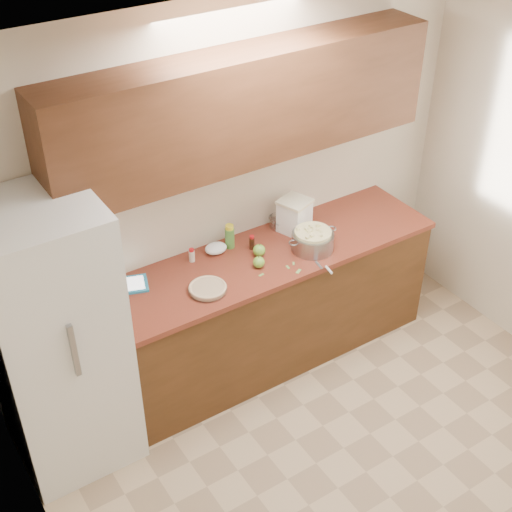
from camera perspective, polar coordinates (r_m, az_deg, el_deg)
room_shell at (r=3.71m, az=12.83°, el=-6.37°), size 3.60×3.60×3.60m
counter_run at (r=5.10m, az=0.19°, el=-4.31°), size 2.64×0.68×0.92m
upper_cabinets at (r=4.43m, az=-0.89°, el=11.83°), size 2.60×0.34×0.70m
fridge at (r=4.36m, az=-15.70°, el=-6.48°), size 0.70×0.70×1.80m
pie at (r=4.52m, az=-3.89°, el=-2.61°), size 0.25×0.25×0.04m
colander at (r=4.88m, az=4.55°, el=1.26°), size 0.39×0.29×0.14m
flour_canister at (r=5.04m, az=3.09°, el=3.28°), size 0.26×0.26×0.25m
tablet at (r=4.63m, az=-10.16°, el=-2.31°), size 0.29×0.25×0.02m
paring_knife at (r=4.73m, az=5.73°, el=-1.05°), size 0.05×0.18×0.02m
lemon_bottle at (r=4.88m, az=-2.12°, el=1.56°), size 0.07×0.07×0.18m
cinnamon_shaker at (r=4.78m, az=-5.16°, el=0.06°), size 0.04×0.04×0.10m
vanilla_bottle at (r=4.88m, az=-0.33°, el=1.08°), size 0.04×0.04×0.11m
mixing_bowl at (r=5.13m, az=2.10°, el=2.81°), size 0.20×0.20×0.07m
paper_towel at (r=4.86m, az=-3.23°, el=0.62°), size 0.16×0.13×0.06m
apple_left at (r=4.71m, az=0.22°, el=-0.50°), size 0.08×0.08×0.09m
apple_center at (r=4.82m, az=0.25°, el=0.46°), size 0.09×0.09×0.10m
peel_a at (r=4.73m, az=2.56°, el=-0.90°), size 0.02×0.04×0.00m
peel_b at (r=4.66m, az=0.43°, el=-1.52°), size 0.04×0.02×0.00m
peel_c at (r=4.70m, az=3.42°, el=-1.23°), size 0.05×0.04×0.00m
peel_d at (r=4.77m, az=3.02°, el=-0.61°), size 0.03×0.03×0.00m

